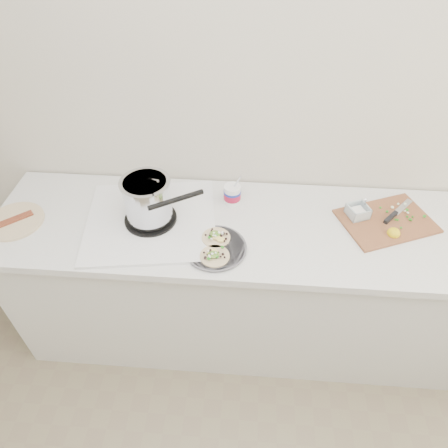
# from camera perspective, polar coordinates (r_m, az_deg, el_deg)

# --- Properties ---
(counter) EXTENTS (2.44, 0.66, 0.90)m
(counter) POSITION_cam_1_polar(r_m,az_deg,el_deg) (2.20, 3.21, -8.35)
(counter) COLOR silver
(counter) RESTS_ON ground
(stove) EXTENTS (0.67, 0.63, 0.28)m
(stove) POSITION_cam_1_polar(r_m,az_deg,el_deg) (1.84, -10.70, 2.45)
(stove) COLOR silver
(stove) RESTS_ON counter
(taco_plate) EXTENTS (0.28, 0.28, 0.04)m
(taco_plate) POSITION_cam_1_polar(r_m,az_deg,el_deg) (1.74, -1.24, -3.24)
(taco_plate) COLOR #56555B
(taco_plate) RESTS_ON counter
(tub) EXTENTS (0.08, 0.08, 0.19)m
(tub) POSITION_cam_1_polar(r_m,az_deg,el_deg) (1.94, 1.29, 4.53)
(tub) COLOR white
(tub) RESTS_ON counter
(cutboard) EXTENTS (0.49, 0.42, 0.07)m
(cutboard) POSITION_cam_1_polar(r_m,az_deg,el_deg) (2.01, 22.00, 0.77)
(cutboard) COLOR brown
(cutboard) RESTS_ON counter
(bacon_plate) EXTENTS (0.26, 0.26, 0.02)m
(bacon_plate) POSITION_cam_1_polar(r_m,az_deg,el_deg) (2.11, -27.72, 0.38)
(bacon_plate) COLOR tan
(bacon_plate) RESTS_ON counter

